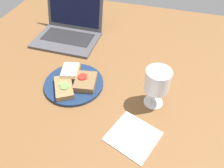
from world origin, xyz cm
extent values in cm
cube|color=brown|center=(0.00, 0.00, 1.50)|extent=(140.00, 140.00, 3.00)
cylinder|color=navy|center=(-8.27, -6.79, 3.61)|extent=(23.29, 23.29, 1.21)
cube|color=brown|center=(-3.42, -6.18, 5.44)|extent=(9.53, 11.24, 2.45)
cylinder|color=red|center=(-4.81, -5.35, 6.95)|extent=(3.62, 3.62, 0.56)
cube|color=brown|center=(-11.22, -2.89, 5.39)|extent=(9.32, 11.18, 2.35)
cube|color=#F4EAB7|center=(-11.22, -2.89, 6.95)|extent=(7.86, 9.46, 0.76)
cube|color=#937047|center=(-10.17, -11.29, 5.31)|extent=(11.44, 13.27, 2.19)
cylinder|color=#6BB74C|center=(-10.45, -10.97, 6.63)|extent=(2.67, 2.67, 0.45)
cylinder|color=#6BB74C|center=(-9.29, -12.06, 6.64)|extent=(3.00, 3.00, 0.49)
cylinder|color=#6BB74C|center=(-9.09, -11.79, 6.59)|extent=(3.01, 3.01, 0.38)
cylinder|color=white|center=(23.33, -7.04, 3.20)|extent=(7.03, 7.03, 0.40)
cylinder|color=white|center=(23.33, -7.04, 6.85)|extent=(1.12, 1.12, 6.90)
cylinder|color=white|center=(23.33, -7.04, 14.31)|extent=(8.60, 8.60, 8.02)
cylinder|color=white|center=(23.33, -7.04, 13.23)|extent=(7.91, 7.91, 5.85)
cube|color=#4C4C51|center=(-24.22, 20.36, 3.61)|extent=(30.28, 21.25, 1.22)
cube|color=#232326|center=(-24.22, 22.27, 4.30)|extent=(24.83, 11.69, 0.16)
cube|color=#4C4C51|center=(-24.22, 33.97, 14.71)|extent=(29.67, 6.75, 21.19)
cube|color=black|center=(-24.22, 33.47, 14.71)|extent=(26.64, 5.18, 17.66)
cube|color=white|center=(19.38, -23.15, 3.20)|extent=(18.58, 18.11, 0.40)
camera|label=1|loc=(23.63, -61.15, 64.64)|focal=35.00mm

